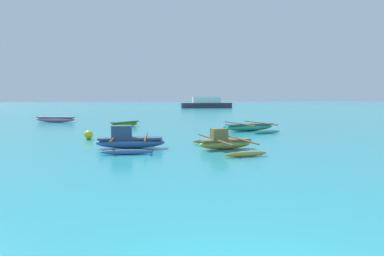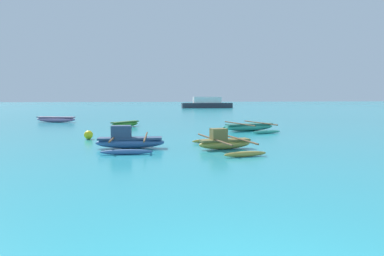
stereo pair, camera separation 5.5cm
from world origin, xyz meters
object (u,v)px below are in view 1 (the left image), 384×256
object	(u,v)px
moored_boat_2	(125,124)
mooring_buoy_1	(89,135)
moored_boat_0	(129,141)
moored_boat_1	(224,142)
moored_boat_4	(56,119)
distant_ferry	(206,103)
moored_boat_3	(249,127)

from	to	relation	value
moored_boat_2	mooring_buoy_1	bearing A→B (deg)	-149.34
moored_boat_0	moored_boat_1	xyz separation A→B (m)	(3.88, -0.77, -0.04)
moored_boat_0	moored_boat_4	bearing A→B (deg)	116.10
moored_boat_0	moored_boat_4	xyz separation A→B (m)	(-6.58, 15.14, -0.06)
moored_boat_4	mooring_buoy_1	world-z (taller)	moored_boat_4
mooring_buoy_1	distant_ferry	world-z (taller)	distant_ferry
moored_boat_2	moored_boat_4	xyz separation A→B (m)	(-5.90, 5.26, 0.03)
mooring_buoy_1	distant_ferry	bearing A→B (deg)	71.93
moored_boat_3	mooring_buoy_1	world-z (taller)	moored_boat_3
moored_boat_1	distant_ferry	xyz separation A→B (m)	(8.00, 47.04, 0.53)
moored_boat_3	moored_boat_4	distance (m)	16.39
moored_boat_4	mooring_buoy_1	xyz separation A→B (m)	(4.44, -11.85, -0.03)
moored_boat_1	mooring_buoy_1	bearing A→B (deg)	136.57
moored_boat_0	moored_boat_1	distance (m)	3.96
moored_boat_0	moored_boat_3	xyz separation A→B (m)	(7.18, 6.23, -0.07)
moored_boat_0	mooring_buoy_1	size ratio (longest dim) A/B	7.80
moored_boat_4	distant_ferry	distance (m)	36.20
moored_boat_1	mooring_buoy_1	world-z (taller)	moored_boat_1
moored_boat_0	mooring_buoy_1	bearing A→B (deg)	125.73
moored_boat_3	distant_ferry	bearing A→B (deg)	68.47
moored_boat_2	distant_ferry	world-z (taller)	distant_ferry
moored_boat_1	moored_boat_3	bearing A→B (deg)	55.28
moored_boat_0	distant_ferry	distance (m)	47.77
distant_ferry	moored_boat_4	bearing A→B (deg)	-120.67
moored_boat_3	moored_boat_4	xyz separation A→B (m)	(-13.76, 8.91, 0.01)
moored_boat_2	moored_boat_4	world-z (taller)	moored_boat_4
moored_boat_2	distant_ferry	bearing A→B (deg)	24.10
moored_boat_3	mooring_buoy_1	distance (m)	9.78
moored_boat_0	moored_boat_1	bearing A→B (deg)	-8.61
moored_boat_3	distant_ferry	size ratio (longest dim) A/B	0.46
moored_boat_2	moored_boat_4	distance (m)	7.90
moored_boat_3	moored_boat_4	bearing A→B (deg)	132.25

